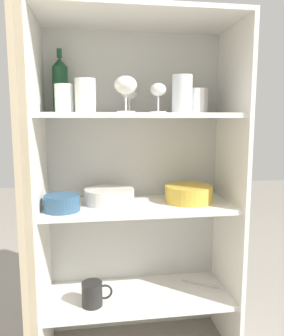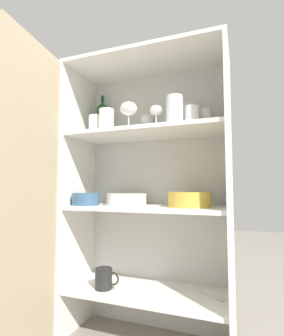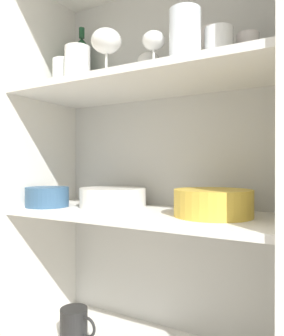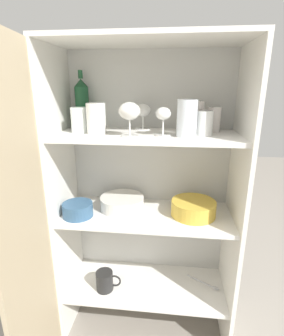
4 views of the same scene
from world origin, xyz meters
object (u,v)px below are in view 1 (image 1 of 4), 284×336
plate_stack_white (109,196)px  coffee_mug_primary (93,294)px  serving_bowl_small (62,202)px  mixing_bowl_large (189,193)px  wine_bottle (60,86)px

plate_stack_white → coffee_mug_primary: 0.42m
serving_bowl_small → coffee_mug_primary: serving_bowl_small is taller
mixing_bowl_large → wine_bottle: bearing=168.4°
serving_bowl_small → coffee_mug_primary: bearing=2.9°
wine_bottle → plate_stack_white: size_ratio=1.25×
serving_bowl_small → wine_bottle: bearing=92.4°
wine_bottle → mixing_bowl_large: (0.55, -0.11, -0.47)m
wine_bottle → coffee_mug_primary: bearing=-55.9°
wine_bottle → serving_bowl_small: (0.01, -0.18, -0.47)m
wine_bottle → coffee_mug_primary: (0.12, -0.18, -0.87)m
mixing_bowl_large → serving_bowl_small: mixing_bowl_large is taller
plate_stack_white → mixing_bowl_large: mixing_bowl_large is taller
wine_bottle → mixing_bowl_large: 0.73m
plate_stack_white → mixing_bowl_large: bearing=-5.3°
wine_bottle → serving_bowl_small: wine_bottle is taller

